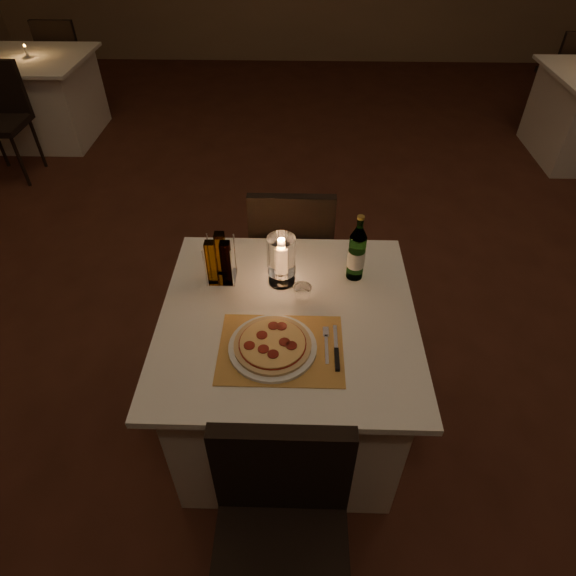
{
  "coord_description": "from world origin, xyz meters",
  "views": [
    {
      "loc": [
        -0.04,
        -1.99,
        2.07
      ],
      "look_at": [
        -0.08,
        -0.64,
        0.86
      ],
      "focal_mm": 30.0,
      "sensor_mm": 36.0,
      "label": 1
    }
  ],
  "objects_px": {
    "chair_near": "(281,523)",
    "tumbler": "(302,294)",
    "plate": "(273,347)",
    "neighbor_table_left": "(42,98)",
    "chair_far": "(292,244)",
    "water_bottle": "(357,253)",
    "main_table": "(288,373)",
    "pizza": "(273,344)",
    "hurricane_candle": "(281,257)"
  },
  "relations": [
    {
      "from": "chair_far",
      "to": "tumbler",
      "type": "xyz_separation_m",
      "value": [
        0.06,
        -0.63,
        0.23
      ]
    },
    {
      "from": "water_bottle",
      "to": "tumbler",
      "type": "bearing_deg",
      "value": -144.24
    },
    {
      "from": "neighbor_table_left",
      "to": "hurricane_candle",
      "type": "bearing_deg",
      "value": -51.46
    },
    {
      "from": "chair_near",
      "to": "water_bottle",
      "type": "relative_size",
      "value": 2.99
    },
    {
      "from": "main_table",
      "to": "neighbor_table_left",
      "type": "bearing_deg",
      "value": 127.15
    },
    {
      "from": "tumbler",
      "to": "neighbor_table_left",
      "type": "xyz_separation_m",
      "value": [
        -2.48,
        3.11,
        -0.4
      ]
    },
    {
      "from": "chair_near",
      "to": "main_table",
      "type": "bearing_deg",
      "value": 90.0
    },
    {
      "from": "main_table",
      "to": "tumbler",
      "type": "xyz_separation_m",
      "value": [
        0.06,
        0.08,
        0.4
      ]
    },
    {
      "from": "water_bottle",
      "to": "pizza",
      "type": "bearing_deg",
      "value": -127.84
    },
    {
      "from": "main_table",
      "to": "chair_near",
      "type": "height_order",
      "value": "chair_near"
    },
    {
      "from": "main_table",
      "to": "plate",
      "type": "bearing_deg",
      "value": -105.52
    },
    {
      "from": "chair_far",
      "to": "tumbler",
      "type": "distance_m",
      "value": 0.67
    },
    {
      "from": "plate",
      "to": "neighbor_table_left",
      "type": "height_order",
      "value": "plate"
    },
    {
      "from": "chair_near",
      "to": "tumbler",
      "type": "relative_size",
      "value": 12.45
    },
    {
      "from": "main_table",
      "to": "plate",
      "type": "height_order",
      "value": "plate"
    },
    {
      "from": "chair_near",
      "to": "chair_far",
      "type": "height_order",
      "value": "same"
    },
    {
      "from": "tumbler",
      "to": "main_table",
      "type": "bearing_deg",
      "value": -124.55
    },
    {
      "from": "main_table",
      "to": "chair_far",
      "type": "relative_size",
      "value": 1.11
    },
    {
      "from": "pizza",
      "to": "tumbler",
      "type": "bearing_deg",
      "value": 67.91
    },
    {
      "from": "plate",
      "to": "water_bottle",
      "type": "distance_m",
      "value": 0.54
    },
    {
      "from": "neighbor_table_left",
      "to": "plate",
      "type": "bearing_deg",
      "value": -54.91
    },
    {
      "from": "pizza",
      "to": "main_table",
      "type": "bearing_deg",
      "value": 74.44
    },
    {
      "from": "tumbler",
      "to": "neighbor_table_left",
      "type": "distance_m",
      "value": 4.0
    },
    {
      "from": "chair_far",
      "to": "pizza",
      "type": "distance_m",
      "value": 0.92
    },
    {
      "from": "water_bottle",
      "to": "chair_near",
      "type": "bearing_deg",
      "value": -106.11
    },
    {
      "from": "water_bottle",
      "to": "neighbor_table_left",
      "type": "bearing_deg",
      "value": 132.37
    },
    {
      "from": "chair_near",
      "to": "chair_far",
      "type": "distance_m",
      "value": 1.43
    },
    {
      "from": "plate",
      "to": "neighbor_table_left",
      "type": "relative_size",
      "value": 0.32
    },
    {
      "from": "pizza",
      "to": "hurricane_candle",
      "type": "xyz_separation_m",
      "value": [
        0.02,
        0.38,
        0.1
      ]
    },
    {
      "from": "chair_far",
      "to": "neighbor_table_left",
      "type": "distance_m",
      "value": 3.47
    },
    {
      "from": "tumbler",
      "to": "water_bottle",
      "type": "height_order",
      "value": "water_bottle"
    },
    {
      "from": "pizza",
      "to": "water_bottle",
      "type": "xyz_separation_m",
      "value": [
        0.33,
        0.42,
        0.09
      ]
    },
    {
      "from": "chair_near",
      "to": "water_bottle",
      "type": "distance_m",
      "value": 1.04
    },
    {
      "from": "tumbler",
      "to": "hurricane_candle",
      "type": "relative_size",
      "value": 0.33
    },
    {
      "from": "pizza",
      "to": "water_bottle",
      "type": "height_order",
      "value": "water_bottle"
    },
    {
      "from": "main_table",
      "to": "pizza",
      "type": "bearing_deg",
      "value": -105.56
    },
    {
      "from": "chair_far",
      "to": "water_bottle",
      "type": "relative_size",
      "value": 2.99
    },
    {
      "from": "tumbler",
      "to": "chair_near",
      "type": "bearing_deg",
      "value": -94.02
    },
    {
      "from": "chair_far",
      "to": "plate",
      "type": "height_order",
      "value": "chair_far"
    },
    {
      "from": "neighbor_table_left",
      "to": "water_bottle",
      "type": "bearing_deg",
      "value": -47.63
    },
    {
      "from": "chair_near",
      "to": "tumbler",
      "type": "bearing_deg",
      "value": 85.98
    },
    {
      "from": "water_bottle",
      "to": "chair_far",
      "type": "bearing_deg",
      "value": 120.1
    },
    {
      "from": "chair_near",
      "to": "neighbor_table_left",
      "type": "height_order",
      "value": "chair_near"
    },
    {
      "from": "main_table",
      "to": "plate",
      "type": "distance_m",
      "value": 0.42
    },
    {
      "from": "main_table",
      "to": "tumbler",
      "type": "distance_m",
      "value": 0.41
    },
    {
      "from": "plate",
      "to": "water_bottle",
      "type": "bearing_deg",
      "value": 52.18
    },
    {
      "from": "water_bottle",
      "to": "hurricane_candle",
      "type": "distance_m",
      "value": 0.31
    },
    {
      "from": "main_table",
      "to": "chair_near",
      "type": "xyz_separation_m",
      "value": [
        -0.0,
        -0.71,
        0.18
      ]
    },
    {
      "from": "chair_far",
      "to": "plate",
      "type": "xyz_separation_m",
      "value": [
        -0.05,
        -0.89,
        0.2
      ]
    },
    {
      "from": "chair_near",
      "to": "pizza",
      "type": "xyz_separation_m",
      "value": [
        -0.05,
        0.53,
        0.22
      ]
    }
  ]
}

